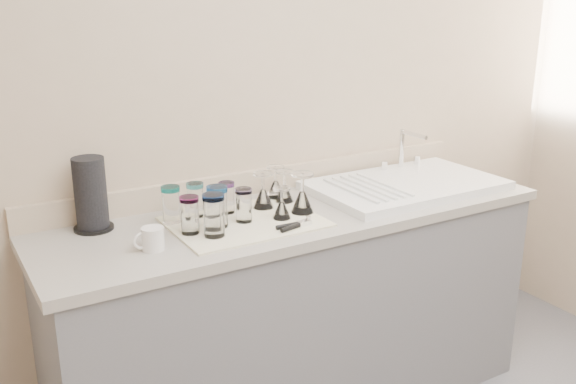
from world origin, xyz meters
TOP-DOWN VIEW (x-y plane):
  - counter_unit at (0.00, 1.20)m, footprint 2.06×0.62m
  - sink_unit at (0.55, 1.20)m, footprint 0.82×0.50m
  - dish_towel at (-0.25, 1.18)m, footprint 0.55×0.42m
  - tumbler_teal at (-0.49, 1.30)m, footprint 0.07×0.07m
  - tumbler_cyan at (-0.39, 1.32)m, footprint 0.07×0.07m
  - tumbler_purple at (-0.27, 1.29)m, footprint 0.06×0.06m
  - tumbler_magenta at (-0.47, 1.16)m, footprint 0.07×0.07m
  - tumbler_blue at (-0.36, 1.17)m, footprint 0.08×0.08m
  - tumbler_lavender at (-0.25, 1.17)m, footprint 0.06×0.06m
  - tumbler_extra at (-0.41, 1.09)m, footprint 0.08×0.08m
  - goblet_back_left at (-0.12, 1.27)m, footprint 0.08×0.08m
  - goblet_back_right at (-0.01, 1.30)m, footprint 0.07×0.07m
  - goblet_front_left at (-0.12, 1.13)m, footprint 0.07×0.07m
  - goblet_front_right at (-0.01, 1.15)m, footprint 0.09×0.09m
  - goblet_extra at (-0.01, 1.37)m, footprint 0.07×0.07m
  - can_opener at (-0.13, 1.02)m, footprint 0.14×0.05m
  - white_mug at (-0.63, 1.10)m, footprint 0.11×0.08m
  - paper_towel_roll at (-0.75, 1.40)m, footprint 0.14×0.14m

SIDE VIEW (x-z plane):
  - counter_unit at x=0.00m, z-range 0.00..0.90m
  - dish_towel at x=-0.25m, z-range 0.90..0.91m
  - can_opener at x=-0.13m, z-range 0.91..0.93m
  - sink_unit at x=0.55m, z-range 0.81..1.03m
  - white_mug at x=-0.63m, z-range 0.90..0.98m
  - goblet_front_left at x=-0.12m, z-range 0.89..1.01m
  - goblet_back_right at x=-0.01m, z-range 0.89..1.02m
  - goblet_extra at x=-0.01m, z-range 0.89..1.02m
  - goblet_back_left at x=-0.12m, z-range 0.88..1.03m
  - goblet_front_right at x=-0.01m, z-range 0.88..1.04m
  - tumbler_purple at x=-0.27m, z-range 0.91..1.03m
  - tumbler_lavender at x=-0.25m, z-range 0.91..1.04m
  - tumbler_cyan at x=-0.39m, z-range 0.91..1.04m
  - tumbler_magenta at x=-0.47m, z-range 0.91..1.04m
  - tumbler_teal at x=-0.49m, z-range 0.91..1.05m
  - tumbler_blue at x=-0.36m, z-range 0.91..1.06m
  - tumbler_extra at x=-0.41m, z-range 0.91..1.06m
  - paper_towel_roll at x=-0.75m, z-range 0.90..1.17m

